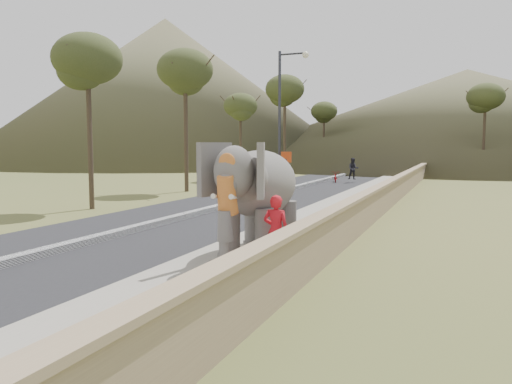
% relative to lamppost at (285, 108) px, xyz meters
% --- Properties ---
extents(ground, '(160.00, 160.00, 0.00)m').
position_rel_lamppost_xyz_m(ground, '(4.69, -14.77, -4.87)').
color(ground, olive).
rests_on(ground, ground).
extents(road, '(7.00, 120.00, 0.03)m').
position_rel_lamppost_xyz_m(road, '(-0.31, -4.77, -4.86)').
color(road, black).
rests_on(road, ground).
extents(median, '(0.35, 120.00, 0.22)m').
position_rel_lamppost_xyz_m(median, '(-0.31, -4.77, -4.76)').
color(median, black).
rests_on(median, ground).
extents(walkway, '(3.00, 120.00, 0.15)m').
position_rel_lamppost_xyz_m(walkway, '(4.69, -4.77, -4.80)').
color(walkway, '#9E9687').
rests_on(walkway, ground).
extents(parapet, '(0.30, 120.00, 1.10)m').
position_rel_lamppost_xyz_m(parapet, '(6.34, -4.77, -4.32)').
color(parapet, tan).
rests_on(parapet, ground).
extents(lamppost, '(1.76, 0.36, 8.00)m').
position_rel_lamppost_xyz_m(lamppost, '(0.00, 0.00, 0.00)').
color(lamppost, '#333238').
rests_on(lamppost, ground).
extents(signboard, '(0.60, 0.08, 2.40)m').
position_rel_lamppost_xyz_m(signboard, '(0.19, -0.24, -3.23)').
color(signboard, '#2D2D33').
rests_on(signboard, ground).
extents(hill_left, '(60.00, 60.00, 22.00)m').
position_rel_lamppost_xyz_m(hill_left, '(-33.31, 40.23, 6.13)').
color(hill_left, brown).
rests_on(hill_left, ground).
extents(hill_far, '(80.00, 80.00, 14.00)m').
position_rel_lamppost_xyz_m(hill_far, '(9.69, 55.23, 2.13)').
color(hill_far, brown).
rests_on(hill_far, ground).
extents(elephant_and_man, '(2.22, 3.72, 2.65)m').
position_rel_lamppost_xyz_m(elephant_and_man, '(4.71, -15.45, -3.41)').
color(elephant_and_man, slate).
rests_on(elephant_and_man, ground).
extents(motorcyclist, '(2.22, 1.66, 1.84)m').
position_rel_lamppost_xyz_m(motorcyclist, '(1.38, 9.56, -4.14)').
color(motorcyclist, maroon).
rests_on(motorcyclist, ground).
extents(trees, '(48.83, 42.71, 9.61)m').
position_rel_lamppost_xyz_m(trees, '(5.54, 13.46, -0.84)').
color(trees, '#473828').
rests_on(trees, ground).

